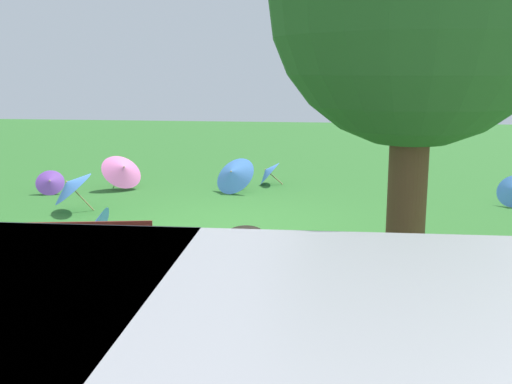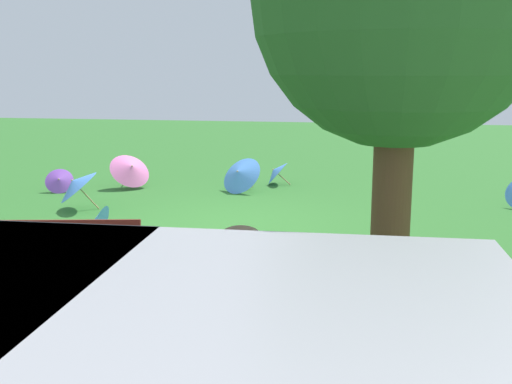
# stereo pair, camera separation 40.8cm
# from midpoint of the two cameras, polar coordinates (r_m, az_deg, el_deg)

# --- Properties ---
(ground) EXTENTS (40.00, 40.00, 0.00)m
(ground) POSITION_cam_midpoint_polar(r_m,az_deg,el_deg) (9.72, -1.46, -3.21)
(ground) COLOR #2D6B28
(park_bench) EXTENTS (1.66, 0.79, 0.90)m
(park_bench) POSITION_cam_midpoint_polar(r_m,az_deg,el_deg) (6.85, -15.57, -5.88)
(park_bench) COLOR maroon
(park_bench) RESTS_ON ground
(shade_tree) EXTENTS (2.68, 2.68, 4.42)m
(shade_tree) POSITION_cam_midpoint_polar(r_m,az_deg,el_deg) (5.78, 15.58, 16.98)
(shade_tree) COLOR brown
(shade_tree) RESTS_ON ground
(parasol_pink_0) EXTENTS (0.68, 0.59, 0.51)m
(parasol_pink_0) POSITION_cam_midpoint_polar(r_m,az_deg,el_deg) (8.26, -0.09, -4.00)
(parasol_pink_0) COLOR tan
(parasol_pink_0) RESTS_ON ground
(parasol_blue_0) EXTENTS (1.09, 1.02, 0.78)m
(parasol_blue_0) POSITION_cam_midpoint_polar(r_m,az_deg,el_deg) (12.30, -0.61, 1.75)
(parasol_blue_0) COLOR tan
(parasol_blue_0) RESTS_ON ground
(parasol_blue_1) EXTENTS (0.99, 1.03, 0.80)m
(parasol_blue_1) POSITION_cam_midpoint_polar(r_m,az_deg,el_deg) (11.11, -15.71, 0.73)
(parasol_blue_1) COLOR tan
(parasol_blue_1) RESTS_ON ground
(parasol_blue_2) EXTENTS (0.51, 0.57, 0.57)m
(parasol_blue_2) POSITION_cam_midpoint_polar(r_m,az_deg,el_deg) (8.98, -13.59, -2.87)
(parasol_blue_2) COLOR tan
(parasol_blue_2) RESTS_ON ground
(parasol_blue_3) EXTENTS (0.60, 0.64, 0.57)m
(parasol_blue_3) POSITION_cam_midpoint_polar(r_m,az_deg,el_deg) (13.17, 2.75, 1.93)
(parasol_blue_3) COLOR tan
(parasol_blue_3) RESTS_ON ground
(parasol_pink_1) EXTENTS (1.11, 1.12, 0.80)m
(parasol_pink_1) POSITION_cam_midpoint_polar(r_m,az_deg,el_deg) (12.91, -10.88, 2.19)
(parasol_pink_1) COLOR tan
(parasol_pink_1) RESTS_ON ground
(parasol_purple_2) EXTENTS (0.67, 0.58, 0.50)m
(parasol_purple_2) POSITION_cam_midpoint_polar(r_m,az_deg,el_deg) (12.89, -17.28, 1.07)
(parasol_purple_2) COLOR tan
(parasol_purple_2) RESTS_ON ground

